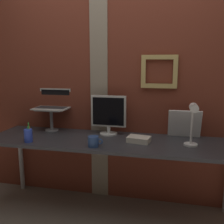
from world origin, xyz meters
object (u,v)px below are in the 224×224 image
Objects in this scene: laptop at (53,103)px; pen_cup at (28,135)px; coffee_mug at (94,141)px; monitor at (109,113)px; desk_lamp at (193,120)px; whiteboard_panel at (184,124)px.

laptop is 0.53m from pen_cup.
monitor is at bearing 85.13° from coffee_mug.
laptop reaches higher than coffee_mug.
laptop is 2.00× the size of pen_cup.
desk_lamp reaches higher than pen_cup.
monitor is at bearing -5.55° from laptop.
laptop is (-0.63, 0.06, 0.07)m from monitor.
monitor is 1.02× the size of desk_lamp.
laptop is 1.38m from whiteboard_panel.
laptop is 0.93× the size of desk_lamp.
pen_cup is (-0.03, -0.48, -0.23)m from laptop.
pen_cup is at bearing -93.75° from laptop.
laptop is at bearing 174.45° from monitor.
whiteboard_panel is at bearing 18.17° from pen_cup.
desk_lamp is 0.86m from coffee_mug.
desk_lamp is 1.47m from pen_cup.
coffee_mug is (0.62, -0.00, -0.01)m from pen_cup.
monitor reaches higher than coffee_mug.
whiteboard_panel is at bearing 3.46° from monitor.
monitor reaches higher than whiteboard_panel.
monitor is 0.75m from whiteboard_panel.
pen_cup is at bearing -147.75° from monitor.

